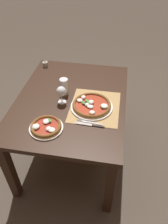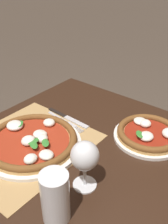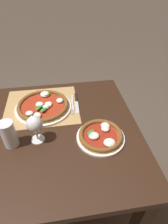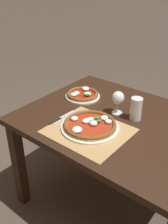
{
  "view_description": "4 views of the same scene",
  "coord_description": "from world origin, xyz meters",
  "px_view_note": "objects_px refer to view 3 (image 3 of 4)",
  "views": [
    {
      "loc": [
        -1.45,
        -0.36,
        1.9
      ],
      "look_at": [
        -0.19,
        -0.15,
        0.77
      ],
      "focal_mm": 35.0,
      "sensor_mm": 36.0,
      "label": 1
    },
    {
      "loc": [
        0.36,
        0.4,
        1.32
      ],
      "look_at": [
        -0.26,
        -0.09,
        0.84
      ],
      "focal_mm": 42.0,
      "sensor_mm": 36.0,
      "label": 2
    },
    {
      "loc": [
        -0.2,
        0.74,
        1.47
      ],
      "look_at": [
        -0.32,
        -0.02,
        0.83
      ],
      "focal_mm": 30.0,
      "sensor_mm": 36.0,
      "label": 3
    },
    {
      "loc": [
        0.7,
        -1.22,
        1.6
      ],
      "look_at": [
        -0.17,
        -0.15,
        0.8
      ],
      "focal_mm": 42.0,
      "sensor_mm": 36.0,
      "label": 4
    }
  ],
  "objects_px": {
    "pizza_far": "(101,136)",
    "knife": "(77,103)",
    "wine_glass": "(35,125)",
    "fork": "(72,104)",
    "pizza_near": "(43,106)",
    "pint_glass": "(9,135)"
  },
  "relations": [
    {
      "from": "pizza_near",
      "to": "pizza_far",
      "type": "bearing_deg",
      "value": 135.24
    },
    {
      "from": "pizza_far",
      "to": "wine_glass",
      "type": "height_order",
      "value": "wine_glass"
    },
    {
      "from": "wine_glass",
      "to": "pint_glass",
      "type": "bearing_deg",
      "value": 4.49
    },
    {
      "from": "pizza_near",
      "to": "knife",
      "type": "relative_size",
      "value": 1.6
    },
    {
      "from": "pizza_near",
      "to": "fork",
      "type": "distance_m",
      "value": 0.18
    },
    {
      "from": "pint_glass",
      "to": "knife",
      "type": "xyz_separation_m",
      "value": [
        -0.36,
        -0.29,
        -0.06
      ]
    },
    {
      "from": "pizza_far",
      "to": "fork",
      "type": "relative_size",
      "value": 1.25
    },
    {
      "from": "pizza_near",
      "to": "wine_glass",
      "type": "xyz_separation_m",
      "value": [
        0.03,
        0.26,
        0.08
      ]
    },
    {
      "from": "pizza_far",
      "to": "knife",
      "type": "xyz_separation_m",
      "value": [
        0.09,
        -0.32,
        -0.01
      ]
    },
    {
      "from": "pizza_far",
      "to": "pint_glass",
      "type": "bearing_deg",
      "value": -3.77
    },
    {
      "from": "pizza_far",
      "to": "fork",
      "type": "xyz_separation_m",
      "value": [
        0.12,
        -0.3,
        -0.01
      ]
    },
    {
      "from": "pint_glass",
      "to": "knife",
      "type": "height_order",
      "value": "pint_glass"
    },
    {
      "from": "pint_glass",
      "to": "knife",
      "type": "bearing_deg",
      "value": -141.78
    },
    {
      "from": "pizza_near",
      "to": "knife",
      "type": "bearing_deg",
      "value": -174.34
    },
    {
      "from": "wine_glass",
      "to": "pint_glass",
      "type": "distance_m",
      "value": 0.13
    },
    {
      "from": "pizza_near",
      "to": "pint_glass",
      "type": "distance_m",
      "value": 0.31
    },
    {
      "from": "wine_glass",
      "to": "fork",
      "type": "relative_size",
      "value": 0.77
    },
    {
      "from": "knife",
      "to": "pizza_far",
      "type": "bearing_deg",
      "value": 105.66
    },
    {
      "from": "pizza_far",
      "to": "fork",
      "type": "height_order",
      "value": "pizza_far"
    },
    {
      "from": "pint_glass",
      "to": "pizza_near",
      "type": "bearing_deg",
      "value": -120.17
    },
    {
      "from": "pizza_near",
      "to": "fork",
      "type": "height_order",
      "value": "pizza_near"
    },
    {
      "from": "pizza_far",
      "to": "knife",
      "type": "relative_size",
      "value": 1.16
    }
  ]
}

